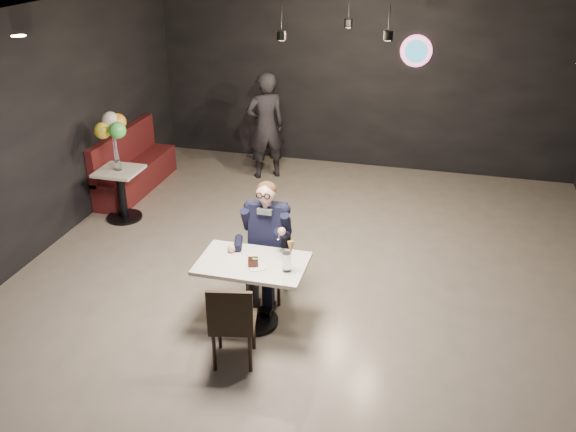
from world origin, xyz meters
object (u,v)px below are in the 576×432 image
(main_table, at_px, (253,293))
(chair_near, at_px, (233,320))
(sundae_glass, at_px, (287,262))
(side_table, at_px, (122,196))
(booth_bench, at_px, (135,161))
(passerby, at_px, (266,126))
(seated_man, at_px, (268,240))
(chair_far, at_px, (268,260))
(balloon_vase, at_px, (118,165))

(main_table, relative_size, chair_near, 1.20)
(sundae_glass, bearing_deg, side_table, 145.50)
(booth_bench, bearing_deg, side_table, -73.30)
(main_table, distance_m, passerby, 4.15)
(seated_man, distance_m, booth_bench, 3.73)
(main_table, xyz_separation_m, booth_bench, (-2.86, 2.94, 0.10))
(chair_far, distance_m, passerby, 3.62)
(chair_near, bearing_deg, booth_bench, 116.74)
(booth_bench, bearing_deg, chair_far, -39.92)
(side_table, height_order, passerby, passerby)
(sundae_glass, distance_m, passerby, 4.31)
(side_table, bearing_deg, passerby, 53.50)
(main_table, xyz_separation_m, balloon_vase, (-2.56, 1.94, 0.44))
(chair_near, xyz_separation_m, balloon_vase, (-2.56, 2.55, 0.36))
(booth_bench, distance_m, side_table, 1.05)
(passerby, bearing_deg, seated_man, 75.29)
(main_table, height_order, sundae_glass, sundae_glass)
(chair_near, xyz_separation_m, side_table, (-2.56, 2.55, -0.10))
(side_table, height_order, balloon_vase, balloon_vase)
(main_table, bearing_deg, booth_bench, 134.17)
(side_table, bearing_deg, sundae_glass, -34.50)
(chair_far, distance_m, booth_bench, 3.72)
(sundae_glass, height_order, booth_bench, booth_bench)
(chair_far, height_order, side_table, chair_far)
(sundae_glass, xyz_separation_m, balloon_vase, (-2.94, 2.02, -0.03))
(booth_bench, bearing_deg, passerby, 30.08)
(seated_man, height_order, side_table, seated_man)
(booth_bench, relative_size, balloon_vase, 13.67)
(main_table, height_order, passerby, passerby)
(main_table, relative_size, seated_man, 0.76)
(sundae_glass, relative_size, booth_bench, 0.10)
(chair_far, relative_size, booth_bench, 0.48)
(main_table, relative_size, passerby, 0.63)
(side_table, xyz_separation_m, passerby, (1.52, 2.05, 0.51))
(main_table, height_order, seated_man, seated_man)
(chair_far, distance_m, seated_man, 0.26)
(seated_man, height_order, sundae_glass, seated_man)
(seated_man, bearing_deg, balloon_vase, 151.47)
(chair_near, xyz_separation_m, seated_man, (0.00, 1.16, 0.26))
(chair_far, xyz_separation_m, seated_man, (0.00, -0.00, 0.26))
(chair_near, relative_size, booth_bench, 0.48)
(balloon_vase, bearing_deg, chair_far, -28.53)
(sundae_glass, xyz_separation_m, booth_bench, (-3.24, 3.02, -0.37))
(seated_man, relative_size, balloon_vase, 10.31)
(main_table, relative_size, side_table, 1.54)
(sundae_glass, distance_m, balloon_vase, 3.56)
(seated_man, bearing_deg, passerby, 106.74)
(chair_far, bearing_deg, side_table, 151.47)
(balloon_vase, bearing_deg, booth_bench, 106.70)
(chair_far, height_order, sundae_glass, sundae_glass)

